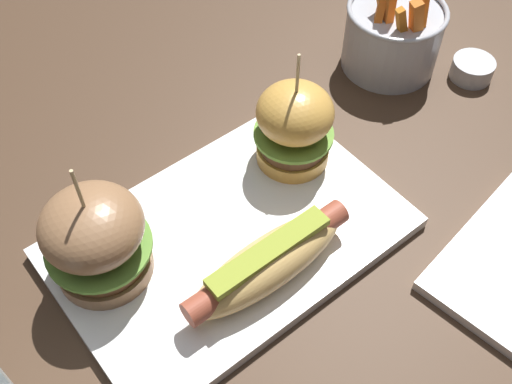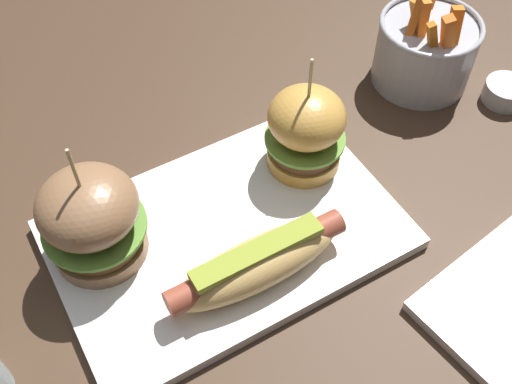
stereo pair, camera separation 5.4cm
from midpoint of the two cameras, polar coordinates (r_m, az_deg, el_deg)
ground_plane at (r=0.62m, az=-4.90°, el=-4.73°), size 3.00×3.00×0.00m
platter_main at (r=0.62m, az=-4.95°, el=-4.37°), size 0.33×0.22×0.01m
hot_dog at (r=0.57m, az=-1.20°, el=-6.35°), size 0.18×0.05×0.05m
slider_left at (r=0.57m, az=-17.21°, el=-4.28°), size 0.10×0.10×0.14m
slider_right at (r=0.64m, az=1.12°, el=6.04°), size 0.08×0.08×0.14m
fries_bucket at (r=0.79m, az=10.53°, el=13.88°), size 0.12×0.12×0.13m
sauce_ramekin at (r=0.81m, az=17.52°, el=10.72°), size 0.05×0.05×0.02m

